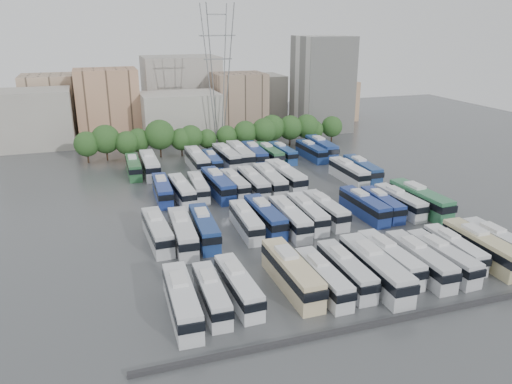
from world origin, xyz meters
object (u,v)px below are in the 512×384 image
object	(u,v)px
bus_r0_s6	(346,270)
bus_r0_s13	(500,243)
bus_r2_s1	(162,190)
bus_r3_s8	(254,154)
bus_r3_s12	(311,151)
bus_r2_s6	(253,183)
bus_r3_s0	(133,166)
bus_r1_s12	(400,201)
bus_r1_s13	(420,199)
electricity_pylon	(218,69)
bus_r1_s6	(290,218)
bus_r0_s11	(454,248)
bus_r1_s8	(325,209)
bus_r2_s13	(362,169)
bus_r3_s6	(227,156)
bus_r1_s4	(246,221)
bus_r1_s1	(183,232)
bus_r3_s10	(282,152)
bus_r0_s9	(419,259)
apartment_tower	(322,84)
bus_r0_s2	(238,285)
bus_r1_s10	(364,205)
bus_r3_s7	(240,154)
bus_r2_s3	(198,187)
bus_r2_s8	(285,176)
bus_r2_s12	(349,172)
bus_r0_s5	(323,277)
bus_r0_s8	(390,258)
bus_r0_s4	(291,272)
bus_r1_s7	(307,213)
bus_r1_s5	(265,216)
bus_r3_s4	(197,160)
bus_r0_s0	(182,300)
bus_r3_s9	(269,154)
bus_r1_s0	(157,231)
bus_r3_s13	(321,147)
bus_r2_s7	(270,180)
bus_r3_s5	(212,161)
bus_r0_s10	(442,257)
bus_r0_s7	(375,268)

from	to	relation	value
bus_r0_s6	bus_r0_s13	bearing A→B (deg)	0.70
bus_r0_s13	bus_r2_s1	world-z (taller)	bus_r0_s13
bus_r3_s8	bus_r3_s12	size ratio (longest dim) A/B	1.09
bus_r2_s6	bus_r3_s0	bearing A→B (deg)	137.63
bus_r1_s12	bus_r1_s13	world-z (taller)	bus_r1_s13
electricity_pylon	bus_r3_s12	xyz separation A→B (m)	(16.19, -20.28, -16.84)
bus_r0_s6	bus_r3_s12	xyz separation A→B (m)	(19.83, 53.65, 0.03)
bus_r1_s6	bus_r1_s13	bearing A→B (deg)	1.83
bus_r0_s11	bus_r1_s8	xyz separation A→B (m)	(-9.89, 18.02, 0.13)
bus_r2_s13	bus_r3_s12	size ratio (longest dim) A/B	1.05
bus_r1_s6	bus_r2_s1	bearing A→B (deg)	130.78
bus_r0_s6	bus_r3_s6	distance (m)	54.39
bus_r1_s6	bus_r1_s4	bearing A→B (deg)	170.81
bus_r1_s1	bus_r3_s10	distance (m)	48.02
bus_r3_s10	bus_r2_s6	bearing A→B (deg)	-127.18
bus_r0_s9	bus_r1_s1	bearing A→B (deg)	147.08
apartment_tower	bus_r0_s2	bearing A→B (deg)	-120.99
bus_r1_s10	bus_r2_s6	distance (m)	21.28
bus_r3_s0	bus_r3_s7	bearing A→B (deg)	3.87
bus_r1_s8	bus_r2_s6	bearing A→B (deg)	110.22
electricity_pylon	bus_r1_s4	bearing A→B (deg)	-100.57
bus_r2_s3	bus_r1_s12	bearing A→B (deg)	-28.51
bus_r2_s8	bus_r2_s12	bearing A→B (deg)	-5.86
bus_r0_s5	bus_r2_s8	bearing A→B (deg)	74.23
bus_r0_s6	bus_r1_s1	distance (m)	23.59
apartment_tower	bus_r0_s8	bearing A→B (deg)	-109.71
electricity_pylon	bus_r0_s4	xyz separation A→B (m)	(-10.25, -72.97, -16.63)
bus_r1_s7	bus_r0_s9	bearing A→B (deg)	-69.62
bus_r0_s4	bus_r1_s10	size ratio (longest dim) A/B	1.10
bus_r0_s6	bus_r0_s8	world-z (taller)	bus_r0_s8
bus_r0_s9	bus_r1_s5	distance (m)	23.82
bus_r3_s4	bus_r3_s12	size ratio (longest dim) A/B	1.12
bus_r0_s0	bus_r2_s6	bearing A→B (deg)	62.70
bus_r0_s13	bus_r3_s9	world-z (taller)	bus_r3_s9
bus_r1_s13	bus_r3_s6	distance (m)	43.48
bus_r2_s6	bus_r1_s0	bearing A→B (deg)	-139.70
electricity_pylon	bus_r0_s6	world-z (taller)	electricity_pylon
bus_r0_s13	bus_r3_s13	size ratio (longest dim) A/B	0.90
bus_r1_s13	bus_r2_s7	bearing A→B (deg)	135.09
bus_r0_s2	bus_r1_s13	bearing A→B (deg)	23.08
bus_r2_s12	bus_r3_s5	xyz separation A→B (m)	(-23.24, 17.11, -0.24)
bus_r0_s8	bus_r3_s5	bearing A→B (deg)	100.13
bus_r0_s10	bus_r1_s8	distance (m)	20.89
bus_r1_s4	bus_r3_s4	bearing A→B (deg)	91.88
bus_r2_s8	bus_r2_s12	distance (m)	13.12
bus_r1_s12	bus_r3_s13	distance (m)	36.72
bus_r0_s0	bus_r2_s13	distance (m)	57.01
bus_r0_s7	bus_r1_s8	distance (m)	20.41
bus_r2_s12	bus_r0_s5	bearing A→B (deg)	-122.17
bus_r2_s7	bus_r3_s12	distance (m)	24.73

